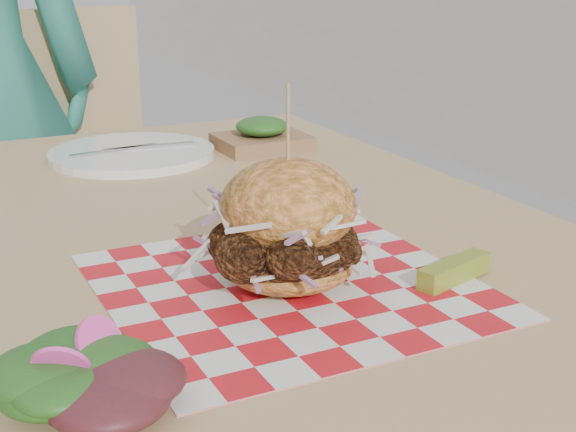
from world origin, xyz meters
The scene contains 8 objects.
patio_table centered at (-0.33, 0.31, 0.67)m, with size 0.80×1.20×0.75m.
patio_chair centered at (-0.35, 1.23, 0.55)m, with size 0.49×0.49×0.95m.
paper_liner centered at (-0.34, 0.09, 0.75)m, with size 0.36×0.36×0.00m, color red.
sandwich centered at (-0.34, 0.09, 0.81)m, with size 0.18×0.18×0.20m.
pickle_spear centered at (-0.18, 0.03, 0.76)m, with size 0.10×0.02×0.02m, color olive.
side_salad centered at (-0.57, -0.03, 0.76)m, with size 0.14×0.14×0.05m.
place_setting centered at (-0.33, 0.68, 0.76)m, with size 0.27×0.27×0.02m.
kraft_tray centered at (-0.11, 0.65, 0.77)m, with size 0.15×0.12×0.06m.
Camera 1 is at (-0.67, -0.58, 1.07)m, focal length 50.00 mm.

